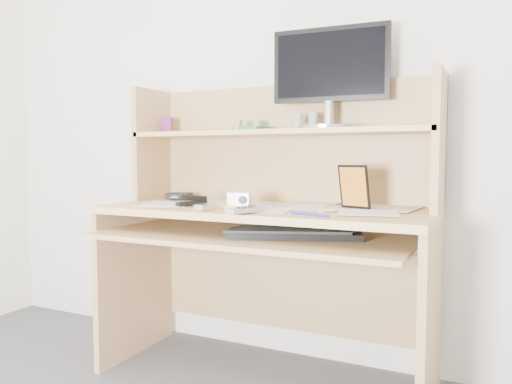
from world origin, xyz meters
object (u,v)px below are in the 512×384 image
at_px(desk, 271,218).
at_px(keyboard, 294,233).
at_px(game_case, 354,187).
at_px(tv_remote, 245,210).
at_px(monitor, 330,75).

distance_m(desk, keyboard, 0.27).
bearing_deg(game_case, desk, -170.12).
height_order(keyboard, game_case, game_case).
bearing_deg(tv_remote, monitor, 84.72).
bearing_deg(keyboard, game_case, 19.39).
bearing_deg(monitor, desk, -156.57).
distance_m(keyboard, game_case, 0.31).
bearing_deg(monitor, keyboard, -100.55).
bearing_deg(tv_remote, game_case, 58.95).
height_order(desk, tv_remote, desk).
bearing_deg(desk, keyboard, -46.63).
distance_m(desk, monitor, 0.67).
bearing_deg(monitor, tv_remote, -115.39).
relative_size(tv_remote, game_case, 0.95).
distance_m(tv_remote, monitor, 0.73).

